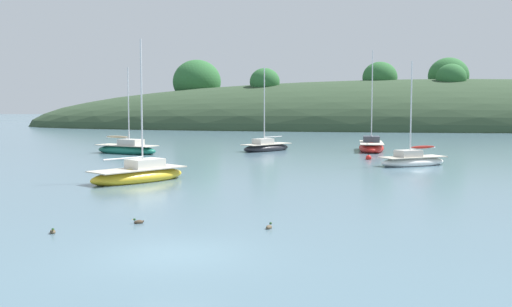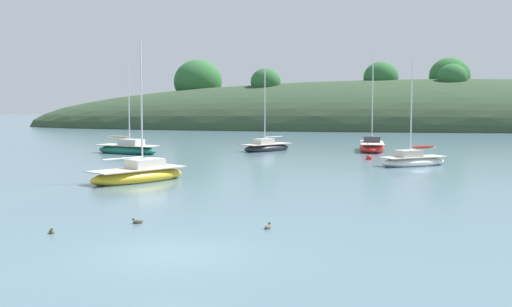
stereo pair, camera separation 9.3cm
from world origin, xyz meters
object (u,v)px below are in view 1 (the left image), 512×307
sailboat_navy_dinghy (127,149)px  duck_lone_left (138,222)px  sailboat_cream_ketch (413,161)px  mooring_buoy_inner (369,158)px  sailboat_white_near (371,147)px  sailboat_yellow_far (139,175)px  duck_lead (269,227)px  sailboat_teal_outer (266,147)px  duck_straggler (53,232)px

sailboat_navy_dinghy → duck_lone_left: (10.11, -28.86, -0.32)m
sailboat_cream_ketch → mooring_buoy_inner: sailboat_cream_ketch is taller
sailboat_white_near → sailboat_yellow_far: 26.78m
sailboat_yellow_far → duck_lead: bearing=-54.7°
sailboat_navy_dinghy → sailboat_teal_outer: bearing=19.8°
sailboat_navy_dinghy → sailboat_teal_outer: (11.45, 4.12, -0.03)m
sailboat_yellow_far → mooring_buoy_inner: size_ratio=14.73×
sailboat_yellow_far → mooring_buoy_inner: (13.38, 14.37, -0.24)m
sailboat_teal_outer → duck_lone_left: sailboat_teal_outer is taller
sailboat_teal_outer → mooring_buoy_inner: bearing=-40.8°
sailboat_cream_ketch → duck_straggler: (-14.86, -23.39, -0.29)m
duck_lone_left → duck_straggler: bearing=-140.6°
duck_lone_left → duck_lead: size_ratio=0.97×
sailboat_white_near → duck_lone_left: bearing=-107.5°
sailboat_yellow_far → sailboat_teal_outer: bearing=77.4°
sailboat_cream_ketch → sailboat_teal_outer: 16.05m
sailboat_cream_ketch → sailboat_yellow_far: 19.04m
sailboat_navy_dinghy → duck_lone_left: 30.58m
sailboat_navy_dinghy → duck_lead: bearing=-63.1°
sailboat_yellow_far → duck_lead: size_ratio=18.99×
sailboat_navy_dinghy → sailboat_cream_ketch: 23.83m
sailboat_teal_outer → duck_lead: size_ratio=18.21×
sailboat_teal_outer → duck_lone_left: 33.00m
sailboat_cream_ketch → mooring_buoy_inner: size_ratio=13.45×
sailboat_cream_ketch → duck_lead: sailboat_cream_ketch is taller
duck_lone_left → duck_lead: same height
sailboat_navy_dinghy → duck_lone_left: size_ratio=18.44×
sailboat_navy_dinghy → duck_straggler: 31.73m
sailboat_white_near → duck_lead: size_ratio=21.88×
duck_lone_left → duck_straggler: (-2.31, -1.90, 0.00)m
duck_lead → sailboat_white_near: bearing=80.1°
sailboat_white_near → mooring_buoy_inner: size_ratio=16.97×
sailboat_white_near → sailboat_yellow_far: (-14.20, -22.70, -0.03)m
sailboat_teal_outer → duck_lone_left: bearing=-92.3°
sailboat_teal_outer → duck_straggler: 35.07m
sailboat_cream_ketch → duck_straggler: sailboat_cream_ketch is taller
sailboat_white_near → sailboat_yellow_far: size_ratio=1.15×
duck_lone_left → sailboat_cream_ketch: bearing=59.7°
sailboat_teal_outer → duck_lead: sailboat_teal_outer is taller
sailboat_teal_outer → sailboat_yellow_far: bearing=-102.6°
sailboat_teal_outer → duck_straggler: (-3.66, -34.87, -0.29)m
mooring_buoy_inner → duck_lone_left: bearing=-111.1°
sailboat_white_near → sailboat_yellow_far: bearing=-122.0°
duck_straggler → sailboat_cream_ketch: bearing=57.6°
mooring_buoy_inner → duck_lone_left: size_ratio=1.34×
sailboat_navy_dinghy → mooring_buoy_inner: (19.98, -3.23, -0.25)m
sailboat_navy_dinghy → duck_lone_left: sailboat_navy_dinghy is taller
sailboat_teal_outer → duck_straggler: size_ratio=18.86×
duck_straggler → mooring_buoy_inner: bearing=66.1°
sailboat_white_near → sailboat_navy_dinghy: bearing=-166.2°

